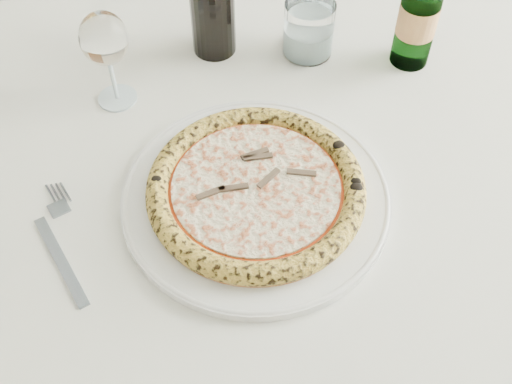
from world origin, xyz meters
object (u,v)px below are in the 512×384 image
Objects in this scene: tumbler at (308,32)px; beer_bottle at (420,11)px; pizza at (256,189)px; wine_glass at (104,41)px; dining_table at (242,187)px; plate at (256,197)px.

tumbler is 0.38× the size of beer_bottle.
wine_glass reaches higher than pizza.
dining_table is 0.16m from pizza.
pizza reaches higher than dining_table.
tumbler reaches higher than dining_table.
dining_table is 4.94× the size of pizza.
plate is at bearing 60.00° from pizza.
pizza is at bearing -117.57° from tumbler.
wine_glass is at bearing 124.73° from plate.
wine_glass reaches higher than tumbler.
tumbler reaches higher than plate.
wine_glass is at bearing 178.84° from beer_bottle.
pizza is at bearing -120.00° from plate.
wine_glass reaches higher than plate.
plate is at bearing -117.57° from tumbler.
dining_table is at bearing 90.00° from pizza.
plate is at bearing -55.27° from wine_glass.
beer_bottle is at bearing 36.97° from pizza.
plate reaches higher than dining_table.
dining_table is 0.14m from plate.
plate is (0.00, -0.10, 0.10)m from dining_table.
pizza is 0.33m from tumbler.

